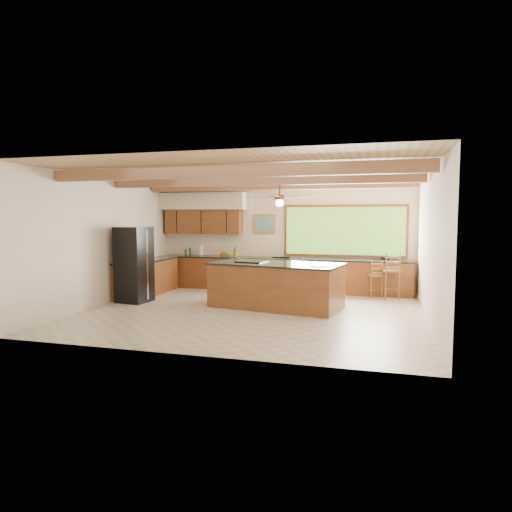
# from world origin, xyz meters

# --- Properties ---
(ground) EXTENTS (7.20, 7.20, 0.00)m
(ground) POSITION_xyz_m (0.00, 0.00, 0.00)
(ground) COLOR beige
(ground) RESTS_ON ground
(room_shell) EXTENTS (7.27, 6.54, 3.02)m
(room_shell) POSITION_xyz_m (-0.17, 0.65, 2.21)
(room_shell) COLOR silver
(room_shell) RESTS_ON ground
(counter_run) EXTENTS (7.12, 3.10, 1.25)m
(counter_run) POSITION_xyz_m (-0.82, 2.52, 0.46)
(counter_run) COLOR brown
(counter_run) RESTS_ON ground
(island) EXTENTS (3.10, 1.85, 1.03)m
(island) POSITION_xyz_m (0.41, 0.60, 0.51)
(island) COLOR brown
(island) RESTS_ON ground
(refrigerator) EXTENTS (0.77, 0.75, 1.81)m
(refrigerator) POSITION_xyz_m (-3.05, 0.34, 0.91)
(refrigerator) COLOR black
(refrigerator) RESTS_ON ground
(bar_stool_a) EXTENTS (0.46, 0.46, 0.97)m
(bar_stool_a) POSITION_xyz_m (0.21, 1.98, 0.57)
(bar_stool_a) COLOR brown
(bar_stool_a) RESTS_ON ground
(bar_stool_b) EXTENTS (0.45, 0.45, 1.08)m
(bar_stool_b) POSITION_xyz_m (0.69, 1.54, 0.64)
(bar_stool_b) COLOR brown
(bar_stool_b) RESTS_ON ground
(bar_stool_c) EXTENTS (0.44, 0.44, 0.96)m
(bar_stool_c) POSITION_xyz_m (2.54, 2.40, 0.57)
(bar_stool_c) COLOR brown
(bar_stool_c) RESTS_ON ground
(bar_stool_d) EXTENTS (0.51, 0.51, 1.17)m
(bar_stool_d) POSITION_xyz_m (2.92, 2.39, 0.69)
(bar_stool_d) COLOR brown
(bar_stool_d) RESTS_ON ground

